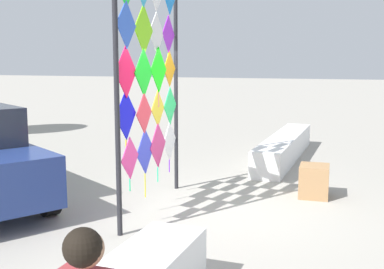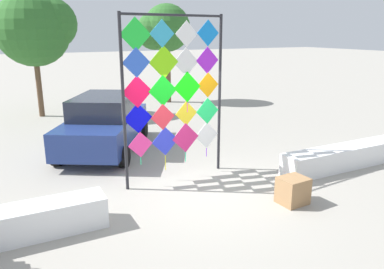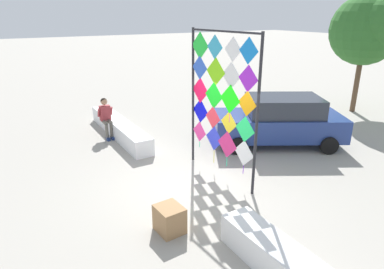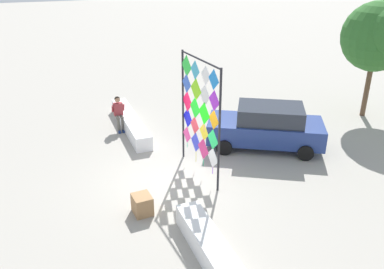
{
  "view_description": "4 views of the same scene",
  "coord_description": "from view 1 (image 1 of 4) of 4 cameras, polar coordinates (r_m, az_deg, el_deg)",
  "views": [
    {
      "loc": [
        -6.81,
        -2.22,
        2.31
      ],
      "look_at": [
        0.1,
        0.37,
        1.18
      ],
      "focal_mm": 44.78,
      "sensor_mm": 36.0,
      "label": 1
    },
    {
      "loc": [
        -3.6,
        -6.72,
        3.42
      ],
      "look_at": [
        -0.03,
        0.3,
        1.24
      ],
      "focal_mm": 34.86,
      "sensor_mm": 36.0,
      "label": 2
    },
    {
      "loc": [
        6.65,
        -3.95,
        4.18
      ],
      "look_at": [
        -0.56,
        0.33,
        1.15
      ],
      "focal_mm": 31.68,
      "sensor_mm": 36.0,
      "label": 3
    },
    {
      "loc": [
        10.5,
        -3.39,
        6.5
      ],
      "look_at": [
        -0.17,
        0.71,
        1.38
      ],
      "focal_mm": 37.18,
      "sensor_mm": 36.0,
      "label": 4
    }
  ],
  "objects": [
    {
      "name": "cardboard_box_large",
      "position": [
        8.53,
        14.33,
        -5.39
      ],
      "size": [
        0.59,
        0.53,
        0.55
      ],
      "primitive_type": "cube",
      "rotation": [
        0.0,
        0.0,
        0.07
      ],
      "color": "#9E754C",
      "rests_on": "ground"
    },
    {
      "name": "kite_display_rack",
      "position": [
        7.38,
        -4.96,
        7.63
      ],
      "size": [
        2.56,
        0.27,
        3.81
      ],
      "color": "#232328",
      "rests_on": "ground"
    },
    {
      "name": "plaza_ledge_right",
      "position": [
        11.67,
        10.97,
        -1.5
      ],
      "size": [
        4.67,
        0.62,
        0.56
      ],
      "primitive_type": "cube",
      "color": "white",
      "rests_on": "ground"
    },
    {
      "name": "ground",
      "position": [
        7.53,
        2.4,
        -9.21
      ],
      "size": [
        120.0,
        120.0,
        0.0
      ],
      "primitive_type": "plane",
      "color": "#9E998E"
    }
  ]
}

